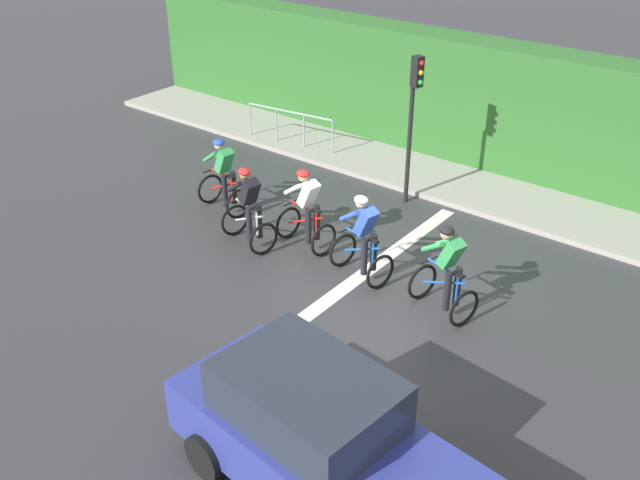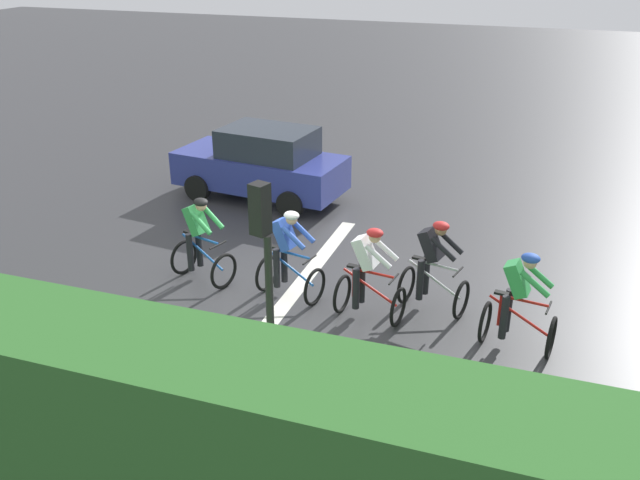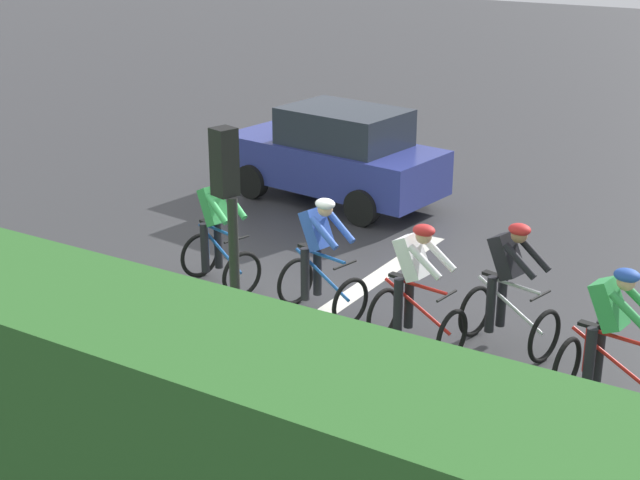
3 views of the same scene
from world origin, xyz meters
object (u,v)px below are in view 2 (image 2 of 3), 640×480
cyclist_fourth (288,256)px  cyclist_second (433,268)px  cyclist_mid (368,276)px  traffic_light_near_crossing (265,270)px  cyclist_trailing (200,241)px  car_navy (262,164)px  cyclist_lead (518,304)px

cyclist_fourth → cyclist_second: bearing=98.8°
cyclist_mid → cyclist_fourth: same height
cyclist_fourth → traffic_light_near_crossing: 3.66m
cyclist_trailing → car_navy: car_navy is taller
car_navy → traffic_light_near_crossing: (7.66, 3.42, 1.35)m
cyclist_fourth → car_navy: bearing=-151.4°
cyclist_lead → cyclist_fourth: bearing=-95.8°
cyclist_lead → cyclist_trailing: size_ratio=1.00×
cyclist_trailing → traffic_light_near_crossing: size_ratio=0.50×
cyclist_second → cyclist_mid: (0.64, -0.96, 0.00)m
cyclist_lead → cyclist_mid: 2.43m
cyclist_mid → cyclist_fourth: bearing=-99.5°
cyclist_mid → traffic_light_near_crossing: (2.96, -0.54, 1.43)m
cyclist_mid → cyclist_trailing: size_ratio=1.00×
cyclist_lead → traffic_light_near_crossing: bearing=-46.4°
cyclist_lead → traffic_light_near_crossing: 4.33m
cyclist_trailing → car_navy: (-4.38, -0.67, 0.08)m
cyclist_lead → car_navy: bearing=-127.2°
cyclist_second → car_navy: bearing=-129.6°
car_navy → traffic_light_near_crossing: size_ratio=1.28×
cyclist_second → cyclist_fourth: (0.38, -2.49, 0.00)m
cyclist_trailing → cyclist_second: bearing=94.3°
cyclist_mid → cyclist_trailing: 3.31m
cyclist_second → cyclist_fourth: same height
cyclist_fourth → traffic_light_near_crossing: traffic_light_near_crossing is taller
cyclist_second → car_navy: (-4.06, -4.92, 0.08)m
car_navy → cyclist_fourth: bearing=28.6°
cyclist_trailing → cyclist_mid: bearing=84.4°
cyclist_trailing → traffic_light_near_crossing: 4.52m
cyclist_lead → cyclist_second: bearing=-118.2°
cyclist_fourth → cyclist_trailing: 1.76m
cyclist_fourth → cyclist_mid: bearing=80.5°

